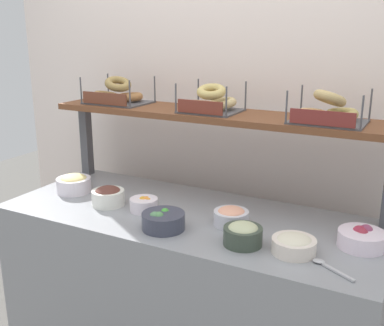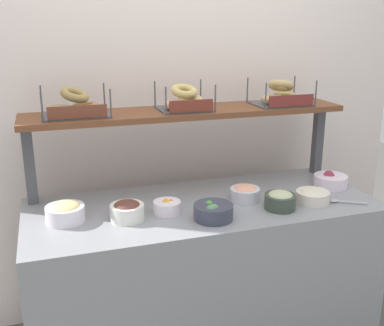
% 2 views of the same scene
% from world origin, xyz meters
% --- Properties ---
extents(back_wall, '(2.94, 0.06, 2.40)m').
position_xyz_m(back_wall, '(0.00, 0.55, 1.20)').
color(back_wall, white).
rests_on(back_wall, ground_plane).
extents(deli_counter, '(1.74, 0.70, 0.85)m').
position_xyz_m(deli_counter, '(0.00, 0.00, 0.42)').
color(deli_counter, gray).
rests_on(deli_counter, ground_plane).
extents(shelf_riser_left, '(0.05, 0.05, 0.40)m').
position_xyz_m(shelf_riser_left, '(-0.81, 0.27, 1.05)').
color(shelf_riser_left, '#4C4C51').
rests_on(shelf_riser_left, deli_counter).
extents(upper_shelf, '(1.70, 0.32, 0.03)m').
position_xyz_m(upper_shelf, '(0.00, 0.27, 1.26)').
color(upper_shelf, brown).
rests_on(upper_shelf, shelf_riser_left).
extents(bowl_beet_salad, '(0.18, 0.18, 0.08)m').
position_xyz_m(bowl_beet_salad, '(0.75, 0.02, 0.89)').
color(bowl_beet_salad, white).
rests_on(bowl_beet_salad, deli_counter).
extents(bowl_tuna_salad, '(0.15, 0.15, 0.09)m').
position_xyz_m(bowl_tuna_salad, '(0.33, -0.17, 0.89)').
color(bowl_tuna_salad, '#394639').
rests_on(bowl_tuna_salad, deli_counter).
extents(bowl_lox_spread, '(0.15, 0.15, 0.08)m').
position_xyz_m(bowl_lox_spread, '(0.22, -0.02, 0.89)').
color(bowl_lox_spread, silver).
rests_on(bowl_lox_spread, deli_counter).
extents(bowl_fruit_salad, '(0.13, 0.13, 0.07)m').
position_xyz_m(bowl_fruit_salad, '(-0.20, -0.06, 0.88)').
color(bowl_fruit_salad, white).
rests_on(bowl_fruit_salad, deli_counter).
extents(bowl_potato_salad, '(0.17, 0.17, 0.07)m').
position_xyz_m(bowl_potato_salad, '(0.53, -0.15, 0.89)').
color(bowl_potato_salad, silver).
rests_on(bowl_potato_salad, deli_counter).
extents(bowl_egg_salad, '(0.18, 0.18, 0.09)m').
position_xyz_m(bowl_egg_salad, '(-0.67, -0.01, 0.90)').
color(bowl_egg_salad, white).
rests_on(bowl_egg_salad, deli_counter).
extents(bowl_chocolate_spread, '(0.16, 0.16, 0.09)m').
position_xyz_m(bowl_chocolate_spread, '(-0.40, -0.08, 0.90)').
color(bowl_chocolate_spread, white).
rests_on(bowl_chocolate_spread, deli_counter).
extents(bowl_veggie_mix, '(0.18, 0.18, 0.08)m').
position_xyz_m(bowl_veggie_mix, '(-0.02, -0.19, 0.89)').
color(bowl_veggie_mix, '#3B3E4F').
rests_on(bowl_veggie_mix, deli_counter).
extents(serving_spoon_near_plate, '(0.16, 0.10, 0.01)m').
position_xyz_m(serving_spoon_near_plate, '(0.67, -0.21, 0.86)').
color(serving_spoon_near_plate, '#B7B7BC').
rests_on(serving_spoon_near_plate, deli_counter).
extents(bagel_basket_everything, '(0.32, 0.25, 0.15)m').
position_xyz_m(bagel_basket_everything, '(-0.57, 0.27, 1.33)').
color(bagel_basket_everything, '#4C4C51').
rests_on(bagel_basket_everything, upper_shelf).
extents(bagel_basket_plain, '(0.27, 0.26, 0.14)m').
position_xyz_m(bagel_basket_plain, '(-0.02, 0.26, 1.33)').
color(bagel_basket_plain, '#4C4C51').
rests_on(bagel_basket_plain, upper_shelf).
extents(bagel_basket_sesame, '(0.31, 0.26, 0.15)m').
position_xyz_m(bagel_basket_sesame, '(0.54, 0.25, 1.33)').
color(bagel_basket_sesame, '#4C4C51').
rests_on(bagel_basket_sesame, upper_shelf).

